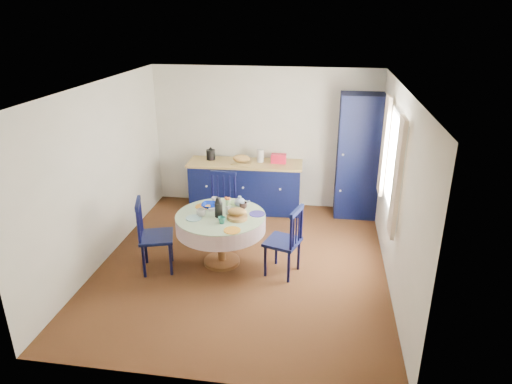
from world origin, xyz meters
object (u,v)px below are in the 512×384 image
(kitchen_counter, at_px, (245,185))
(mug_c, at_px, (243,205))
(pantry_cabinet, at_px, (359,157))
(mug_d, at_px, (215,200))
(chair_far, at_px, (222,204))
(mug_a, at_px, (201,213))
(chair_left, at_px, (153,235))
(dining_table, at_px, (221,223))
(chair_right, at_px, (286,241))
(cobalt_bowl, at_px, (210,205))
(mug_b, at_px, (222,220))

(kitchen_counter, relative_size, mug_c, 17.71)
(pantry_cabinet, relative_size, mug_d, 22.62)
(chair_far, distance_m, mug_a, 1.03)
(kitchen_counter, xyz_separation_m, mug_a, (-0.26, -1.99, 0.34))
(kitchen_counter, bearing_deg, chair_left, -114.18)
(dining_table, height_order, chair_far, dining_table)
(chair_far, bearing_deg, chair_right, -44.45)
(mug_a, bearing_deg, mug_c, 33.23)
(chair_right, xyz_separation_m, mug_d, (-1.10, 0.56, 0.29))
(chair_far, bearing_deg, pantry_cabinet, 26.42)
(kitchen_counter, bearing_deg, mug_a, -99.91)
(cobalt_bowl, bearing_deg, mug_a, -97.84)
(kitchen_counter, xyz_separation_m, chair_far, (-0.20, -1.01, 0.05))
(chair_right, distance_m, mug_d, 1.26)
(chair_far, xyz_separation_m, chair_right, (1.11, -1.06, -0.01))
(pantry_cabinet, height_order, cobalt_bowl, pantry_cabinet)
(kitchen_counter, bearing_deg, mug_b, -90.52)
(chair_left, distance_m, mug_c, 1.32)
(pantry_cabinet, distance_m, chair_far, 2.48)
(chair_far, xyz_separation_m, cobalt_bowl, (-0.02, -0.67, 0.27))
(pantry_cabinet, height_order, mug_d, pantry_cabinet)
(chair_right, bearing_deg, cobalt_bowl, -91.15)
(pantry_cabinet, xyz_separation_m, chair_far, (-2.15, -1.11, -0.55))
(kitchen_counter, xyz_separation_m, dining_table, (-0.00, -1.92, 0.17))
(pantry_cabinet, xyz_separation_m, chair_right, (-1.04, -2.17, -0.56))
(chair_left, height_order, chair_right, chair_left)
(pantry_cabinet, bearing_deg, mug_a, -137.83)
(mug_d, bearing_deg, dining_table, -65.61)
(mug_d, distance_m, cobalt_bowl, 0.17)
(mug_a, distance_m, cobalt_bowl, 0.32)
(pantry_cabinet, distance_m, mug_b, 2.97)
(dining_table, relative_size, chair_right, 1.25)
(kitchen_counter, relative_size, cobalt_bowl, 8.67)
(kitchen_counter, distance_m, mug_a, 2.04)
(kitchen_counter, bearing_deg, chair_right, -68.56)
(chair_right, relative_size, mug_d, 10.62)
(mug_c, xyz_separation_m, mug_d, (-0.45, 0.14, -0.00))
(dining_table, distance_m, cobalt_bowl, 0.36)
(mug_c, bearing_deg, chair_left, -153.41)
(mug_c, bearing_deg, kitchen_counter, 99.12)
(chair_left, xyz_separation_m, mug_d, (0.71, 0.71, 0.27))
(pantry_cabinet, bearing_deg, chair_right, -116.89)
(pantry_cabinet, xyz_separation_m, dining_table, (-1.96, -2.02, -0.43))
(mug_a, bearing_deg, kitchen_counter, 82.44)
(kitchen_counter, bearing_deg, pantry_cabinet, 0.56)
(pantry_cabinet, xyz_separation_m, mug_d, (-2.14, -1.61, -0.27))
(pantry_cabinet, height_order, mug_c, pantry_cabinet)
(chair_right, bearing_deg, chair_left, -67.28)
(mug_d, bearing_deg, mug_a, -99.38)
(dining_table, bearing_deg, mug_a, -163.91)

